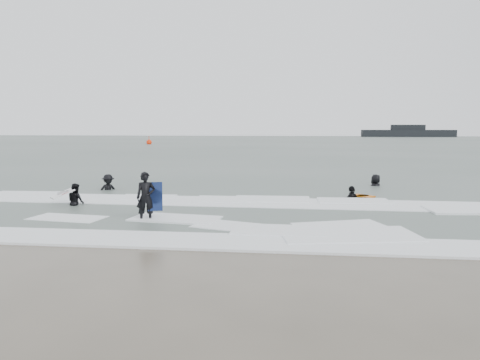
# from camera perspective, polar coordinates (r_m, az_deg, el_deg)

# --- Properties ---
(ground) EXTENTS (320.00, 320.00, 0.00)m
(ground) POSITION_cam_1_polar(r_m,az_deg,el_deg) (13.47, -2.97, -7.02)
(ground) COLOR brown
(ground) RESTS_ON ground
(sea) EXTENTS (320.00, 320.00, 0.00)m
(sea) POSITION_cam_1_polar(r_m,az_deg,el_deg) (92.94, 6.44, 4.48)
(sea) COLOR #47544C
(sea) RESTS_ON ground
(surfer_centre) EXTENTS (0.73, 0.61, 1.70)m
(surfer_centre) POSITION_cam_1_polar(r_m,az_deg,el_deg) (15.90, -11.34, -5.06)
(surfer_centre) COLOR black
(surfer_centre) RESTS_ON ground
(surfer_wading) EXTENTS (0.91, 0.87, 1.48)m
(surfer_wading) POSITION_cam_1_polar(r_m,az_deg,el_deg) (19.79, -19.34, -3.04)
(surfer_wading) COLOR black
(surfer_wading) RESTS_ON ground
(surfer_breaker) EXTENTS (1.24, 1.17, 1.69)m
(surfer_breaker) POSITION_cam_1_polar(r_m,az_deg,el_deg) (24.01, -15.75, -1.31)
(surfer_breaker) COLOR black
(surfer_breaker) RESTS_ON ground
(surfer_right_near) EXTENTS (1.01, 1.00, 1.71)m
(surfer_right_near) POSITION_cam_1_polar(r_m,az_deg,el_deg) (21.29, 13.49, -2.21)
(surfer_right_near) COLOR black
(surfer_right_near) RESTS_ON ground
(surfer_right_far) EXTENTS (1.00, 1.05, 1.81)m
(surfer_right_far) POSITION_cam_1_polar(r_m,az_deg,el_deg) (25.85, 16.20, -0.79)
(surfer_right_far) COLOR black
(surfer_right_far) RESTS_ON ground
(surf_foam) EXTENTS (30.03, 9.06, 0.09)m
(surf_foam) POSITION_cam_1_polar(r_m,az_deg,el_deg) (17.03, -0.61, -4.03)
(surf_foam) COLOR white
(surf_foam) RESTS_ON ground
(bodyboards) EXTENTS (13.04, 6.94, 1.25)m
(bodyboards) POSITION_cam_1_polar(r_m,az_deg,el_deg) (18.32, -4.45, -1.85)
(bodyboards) COLOR #0E1A42
(bodyboards) RESTS_ON ground
(buoy) EXTENTS (1.00, 1.00, 1.65)m
(buoy) POSITION_cam_1_polar(r_m,az_deg,el_deg) (88.49, -11.02, 4.54)
(buoy) COLOR #F72E0B
(buoy) RESTS_ON ground
(vessel_horizon) EXTENTS (29.43, 5.26, 3.99)m
(vessel_horizon) POSITION_cam_1_polar(r_m,az_deg,el_deg) (164.39, 19.76, 5.47)
(vessel_horizon) COLOR black
(vessel_horizon) RESTS_ON ground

